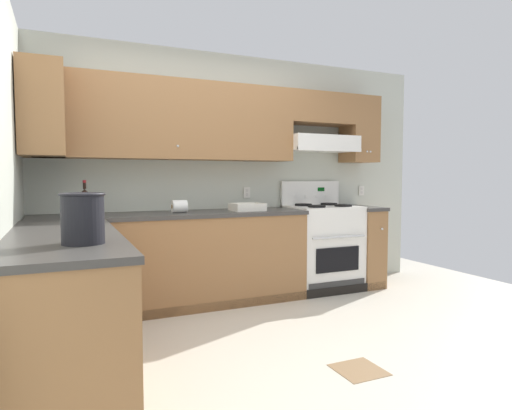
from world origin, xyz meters
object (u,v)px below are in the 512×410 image
(paper_towel_roll, at_px, (179,206))
(wine_bottle, at_px, (85,202))
(bowl, at_px, (247,208))
(bucket, at_px, (83,217))
(stove, at_px, (322,246))

(paper_towel_roll, bearing_deg, wine_bottle, -174.88)
(bowl, height_order, bucket, bucket)
(stove, distance_m, bucket, 3.13)
(stove, distance_m, wine_bottle, 2.53)
(stove, xyz_separation_m, wine_bottle, (-2.47, -0.11, 0.56))
(stove, distance_m, paper_towel_roll, 1.70)
(wine_bottle, bearing_deg, paper_towel_roll, 5.12)
(wine_bottle, relative_size, bucket, 1.20)
(bowl, distance_m, bucket, 2.34)
(paper_towel_roll, bearing_deg, stove, 1.09)
(stove, xyz_separation_m, bucket, (-2.55, -1.73, 0.57))
(bowl, relative_size, bucket, 1.21)
(stove, height_order, bowl, stove)
(stove, height_order, paper_towel_roll, stove)
(stove, xyz_separation_m, bowl, (-0.93, -0.05, 0.46))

